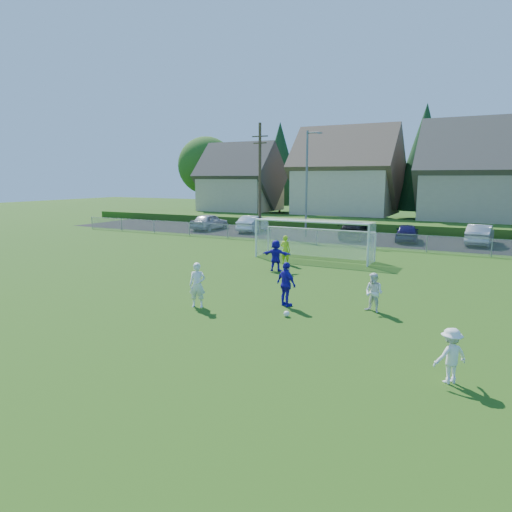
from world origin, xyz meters
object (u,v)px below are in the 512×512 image
(player_blue_a, at_px, (286,284))
(car_a, at_px, (209,222))
(player_blue_b, at_px, (276,255))
(car_d, at_px, (355,230))
(car_f, at_px, (480,235))
(player_white_c, at_px, (451,356))
(player_white_b, at_px, (374,293))
(car_e, at_px, (407,233))
(goalkeeper, at_px, (285,250))
(soccer_ball, at_px, (287,314))
(soccer_goal, at_px, (315,233))
(car_b, at_px, (253,224))
(player_white_a, at_px, (197,285))

(player_blue_a, bearing_deg, car_a, -24.64)
(player_blue_b, distance_m, car_d, 15.19)
(car_f, bearing_deg, player_white_c, 93.88)
(player_white_b, height_order, car_e, player_white_b)
(goalkeeper, xyz_separation_m, car_e, (4.75, 13.43, -0.14))
(player_white_b, xyz_separation_m, player_blue_b, (-6.65, 5.37, 0.11))
(player_white_b, bearing_deg, car_a, 155.89)
(player_blue_b, height_order, car_f, player_blue_b)
(car_d, height_order, car_f, car_f)
(soccer_ball, height_order, goalkeeper, goalkeeper)
(soccer_ball, distance_m, soccer_goal, 12.66)
(player_white_c, relative_size, player_blue_b, 0.82)
(car_b, bearing_deg, player_white_c, 119.54)
(car_f, relative_size, soccer_goal, 0.64)
(player_white_c, distance_m, player_blue_b, 14.45)
(car_d, bearing_deg, player_white_a, 85.83)
(player_blue_a, bearing_deg, goalkeeper, -40.13)
(player_blue_a, height_order, car_e, player_blue_a)
(soccer_ball, bearing_deg, player_white_c, -28.32)
(car_a, height_order, car_d, car_a)
(soccer_goal, bearing_deg, car_d, 91.69)
(player_white_b, height_order, goalkeeper, goalkeeper)
(player_white_b, height_order, player_blue_a, player_blue_a)
(soccer_ball, distance_m, player_blue_b, 8.47)
(player_white_c, distance_m, car_f, 26.93)
(goalkeeper, relative_size, car_b, 0.37)
(car_f, bearing_deg, soccer_ball, 80.05)
(car_f, bearing_deg, car_e, 12.05)
(soccer_ball, relative_size, player_white_b, 0.14)
(player_white_a, distance_m, player_white_b, 6.87)
(player_blue_a, height_order, car_f, player_blue_a)
(car_a, height_order, car_f, car_a)
(car_b, bearing_deg, car_a, -0.17)
(player_white_b, distance_m, player_white_c, 6.12)
(car_a, xyz_separation_m, soccer_goal, (14.95, -10.67, 0.83))
(player_blue_a, height_order, car_d, player_blue_a)
(goalkeeper, xyz_separation_m, car_d, (0.58, 13.09, -0.12))
(player_blue_b, relative_size, soccer_goal, 0.23)
(player_white_b, distance_m, car_f, 21.88)
(goalkeeper, bearing_deg, soccer_ball, 118.25)
(player_blue_b, distance_m, soccer_goal, 4.74)
(goalkeeper, xyz_separation_m, soccer_goal, (0.89, 2.55, 0.76))
(car_d, bearing_deg, car_b, -8.07)
(player_white_b, xyz_separation_m, car_e, (-2.25, 20.89, -0.04))
(soccer_ball, relative_size, car_b, 0.05)
(car_d, bearing_deg, car_a, -4.74)
(soccer_goal, bearing_deg, soccer_ball, -74.34)
(car_a, xyz_separation_m, car_e, (18.81, 0.22, -0.07))
(car_a, distance_m, car_b, 4.58)
(player_blue_a, relative_size, soccer_goal, 0.24)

